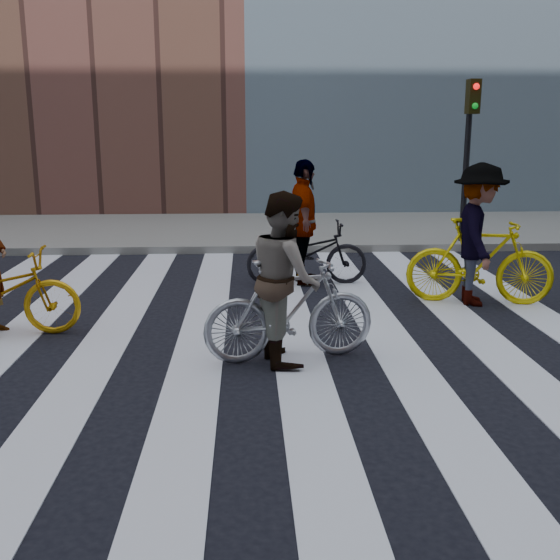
{
  "coord_description": "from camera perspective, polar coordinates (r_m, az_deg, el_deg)",
  "views": [
    {
      "loc": [
        -0.0,
        -7.65,
        2.43
      ],
      "look_at": [
        0.41,
        0.3,
        0.56
      ],
      "focal_mm": 42.0,
      "sensor_mm": 36.0,
      "label": 1
    }
  ],
  "objects": [
    {
      "name": "rider_mid",
      "position": [
        6.81,
        0.44,
        0.2
      ],
      "size": [
        0.83,
        0.98,
        1.8
      ],
      "primitive_type": "imported",
      "rotation": [
        0.0,
        0.0,
        1.76
      ],
      "color": "slate",
      "rests_on": "ground"
    },
    {
      "name": "sidewalk_far",
      "position": [
        15.33,
        -2.91,
        4.34
      ],
      "size": [
        100.0,
        5.0,
        0.15
      ],
      "primitive_type": "cube",
      "color": "slate",
      "rests_on": "ground"
    },
    {
      "name": "zebra_crosswalk",
      "position": [
        8.03,
        -2.79,
        -4.4
      ],
      "size": [
        8.25,
        10.0,
        0.01
      ],
      "color": "silver",
      "rests_on": "ground"
    },
    {
      "name": "bike_yellow_right",
      "position": [
        9.53,
        17.01,
        1.56
      ],
      "size": [
        2.08,
        0.98,
        1.21
      ],
      "primitive_type": "imported",
      "rotation": [
        0.0,
        0.0,
        1.36
      ],
      "color": "yellow",
      "rests_on": "ground"
    },
    {
      "name": "traffic_signal",
      "position": [
        13.7,
        16.16,
        12.06
      ],
      "size": [
        0.22,
        0.42,
        3.33
      ],
      "color": "black",
      "rests_on": "ground"
    },
    {
      "name": "bike_dark_rear",
      "position": [
        10.28,
        2.33,
        2.36
      ],
      "size": [
        1.9,
        0.67,
        1.0
      ],
      "primitive_type": "imported",
      "rotation": [
        0.0,
        0.0,
        1.57
      ],
      "color": "black",
      "rests_on": "ground"
    },
    {
      "name": "bike_silver_mid",
      "position": [
        6.9,
        0.85,
        -2.61
      ],
      "size": [
        1.9,
        0.85,
        1.1
      ],
      "primitive_type": "imported",
      "rotation": [
        0.0,
        0.0,
        1.76
      ],
      "color": "#A7A9B1",
      "rests_on": "ground"
    },
    {
      "name": "ground",
      "position": [
        8.03,
        -2.79,
        -4.44
      ],
      "size": [
        100.0,
        100.0,
        0.0
      ],
      "primitive_type": "plane",
      "color": "black",
      "rests_on": "ground"
    },
    {
      "name": "rider_rear",
      "position": [
        10.2,
        2.08,
        4.99
      ],
      "size": [
        0.48,
        1.15,
        1.95
      ],
      "primitive_type": "imported",
      "rotation": [
        0.0,
        0.0,
        1.57
      ],
      "color": "slate",
      "rests_on": "ground"
    },
    {
      "name": "rider_right",
      "position": [
        9.45,
        16.87,
        3.8
      ],
      "size": [
        0.98,
        1.39,
        1.96
      ],
      "primitive_type": "imported",
      "rotation": [
        0.0,
        0.0,
        1.36
      ],
      "color": "slate",
      "rests_on": "ground"
    }
  ]
}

